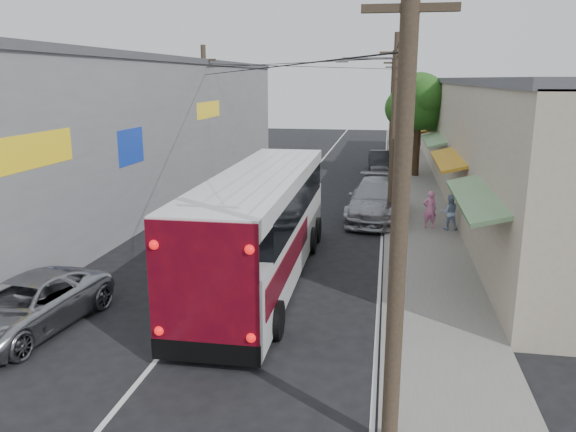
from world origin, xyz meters
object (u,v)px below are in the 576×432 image
parked_suv (377,200)px  pedestrian_near (430,209)px  jeepney (27,306)px  parked_car_far (381,161)px  parked_car_mid (380,178)px  pedestrian_far (449,212)px  coach_bus (262,224)px

parked_suv → pedestrian_near: (2.21, -1.69, 0.03)m
jeepney → parked_car_far: (8.40, 27.05, 0.02)m
parked_suv → parked_car_mid: 7.07m
pedestrian_far → parked_car_far: bearing=-84.8°
parked_suv → parked_car_far: size_ratio=1.45×
coach_bus → pedestrian_far: (6.40, 6.67, -0.91)m
parked_car_mid → pedestrian_near: size_ratio=2.50×
jeepney → pedestrian_far: pedestrian_far is taller
parked_car_far → pedestrian_near: 15.58m
jeepney → parked_suv: bearing=64.8°
parked_car_mid → pedestrian_near: (2.21, -8.75, 0.24)m
parked_car_far → pedestrian_far: size_ratio=2.84×
coach_bus → parked_suv: (3.40, 8.48, -0.89)m
jeepney → pedestrian_near: 15.74m
parked_car_far → pedestrian_far: bearing=-86.1°
coach_bus → jeepney: 7.04m
pedestrian_near → pedestrian_far: bearing=158.8°
parked_car_mid → parked_car_far: bearing=84.3°
coach_bus → pedestrian_far: coach_bus is taller
parked_car_far → parked_suv: bearing=-97.0°
parked_car_far → pedestrian_near: bearing=-88.8°
jeepney → parked_car_far: size_ratio=1.15×
coach_bus → parked_suv: coach_bus is taller
pedestrian_far → jeepney: bearing=39.5°
jeepney → pedestrian_far: size_ratio=3.26×
coach_bus → parked_car_mid: size_ratio=3.01×
parked_car_mid → parked_car_far: 6.67m
jeepney → parked_car_mid: 22.04m
parked_suv → pedestrian_far: (3.00, -1.82, -0.02)m
parked_car_far → pedestrian_near: size_ratio=2.64×
coach_bus → parked_car_far: bearing=80.7°
coach_bus → pedestrian_far: 9.29m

